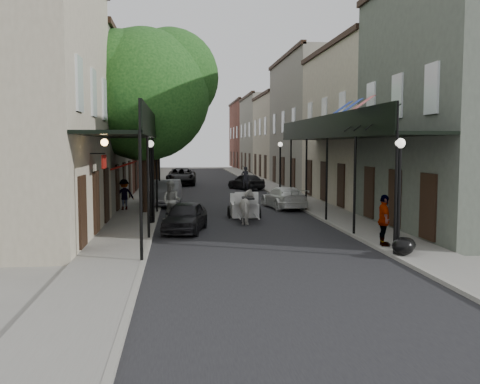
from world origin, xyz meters
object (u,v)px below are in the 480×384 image
object	(u,v)px
carriage	(244,197)
car_right_near	(284,198)
car_left_near	(185,217)
car_left_far	(181,176)
lamppost_right_near	(399,194)
lamppost_right_far	(280,168)
lamppost_left	(151,180)
pedestrian_sidewalk_left	(124,195)
horse	(248,207)
car_right_far	(246,181)
tree_far	(160,117)
car_left_mid	(166,193)
pedestrian_walking	(171,201)
pedestrian_sidewalk_right	(384,220)
tree_near	(152,90)

from	to	relation	value
carriage	car_right_near	world-z (taller)	carriage
car_left_near	car_left_far	world-z (taller)	car_left_far
carriage	car_left_far	size ratio (longest dim) A/B	0.47
lamppost_right_near	lamppost_right_far	size ratio (longest dim) A/B	1.00
lamppost_left	car_left_near	world-z (taller)	lamppost_left
lamppost_left	pedestrian_sidewalk_left	world-z (taller)	lamppost_left
car_left_far	car_right_near	bearing A→B (deg)	-70.84
car_right_near	horse	bearing A→B (deg)	56.88
lamppost_right_near	car_right_far	size ratio (longest dim) A/B	0.95
lamppost_right_near	lamppost_right_far	world-z (taller)	same
tree_far	pedestrian_sidewalk_left	size ratio (longest dim) A/B	5.21
car_left_mid	car_right_near	world-z (taller)	car_left_mid
car_left_mid	car_right_far	bearing A→B (deg)	63.86
lamppost_right_far	pedestrian_sidewalk_left	distance (m)	12.12
lamppost_left	carriage	distance (m)	5.21
pedestrian_walking	pedestrian_sidewalk_right	size ratio (longest dim) A/B	1.07
lamppost_right_far	pedestrian_sidewalk_right	xyz separation A→B (m)	(0.10, -18.57, -1.04)
lamppost_right_near	car_left_near	distance (m)	9.10
lamppost_left	car_right_near	size ratio (longest dim) A/B	0.86
car_left_mid	car_right_far	xyz separation A→B (m)	(6.20, 10.91, -0.09)
pedestrian_walking	tree_near	bearing A→B (deg)	131.32
tree_far	tree_near	bearing A→B (deg)	-89.81
horse	car_right_near	xyz separation A→B (m)	(2.79, 5.69, -0.15)
car_left_near	car_left_mid	xyz separation A→B (m)	(-1.00, 10.00, 0.13)
horse	pedestrian_sidewalk_left	world-z (taller)	pedestrian_sidewalk_left
lamppost_right_near	car_right_near	bearing A→B (deg)	94.15
car_left_near	car_right_far	bearing A→B (deg)	87.76
pedestrian_sidewalk_right	car_right_far	bearing A→B (deg)	14.62
pedestrian_walking	lamppost_right_near	bearing A→B (deg)	-30.94
pedestrian_sidewalk_right	car_left_far	bearing A→B (deg)	23.34
tree_far	horse	xyz separation A→B (m)	(4.56, -18.18, -5.06)
pedestrian_sidewalk_right	car_right_near	world-z (taller)	pedestrian_sidewalk_right
lamppost_left	carriage	size ratio (longest dim) A/B	1.43
carriage	car_left_mid	distance (m)	6.88
pedestrian_sidewalk_right	pedestrian_walking	bearing A→B (deg)	53.68
pedestrian_walking	lamppost_right_far	bearing A→B (deg)	76.57
lamppost_left	car_right_far	world-z (taller)	lamppost_left
lamppost_right_far	pedestrian_sidewalk_left	world-z (taller)	lamppost_right_far
pedestrian_sidewalk_left	pedestrian_sidewalk_right	size ratio (longest dim) A/B	0.93
car_left_mid	car_left_near	bearing A→B (deg)	-80.83
carriage	pedestrian_walking	bearing A→B (deg)	-163.43
pedestrian_sidewalk_right	car_left_mid	world-z (taller)	pedestrian_sidewalk_right
tree_near	carriage	bearing A→B (deg)	-21.01
carriage	pedestrian_walking	world-z (taller)	carriage
car_left_far	car_right_near	size ratio (longest dim) A/B	1.29
pedestrian_sidewalk_left	tree_near	bearing A→B (deg)	130.13
pedestrian_sidewalk_right	car_left_mid	bearing A→B (deg)	39.18
lamppost_right_near	pedestrian_walking	size ratio (longest dim) A/B	1.95
tree_near	lamppost_right_near	bearing A→B (deg)	-55.73
pedestrian_sidewalk_right	lamppost_right_near	bearing A→B (deg)	-172.98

